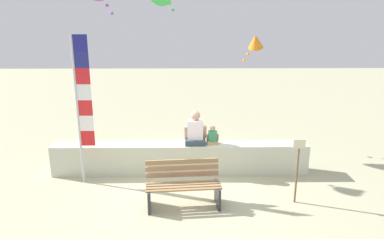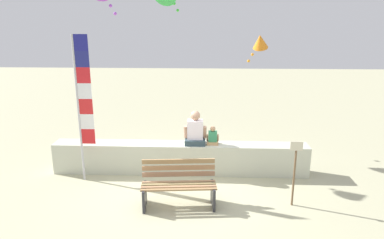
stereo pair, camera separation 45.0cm
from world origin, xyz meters
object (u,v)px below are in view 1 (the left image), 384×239
Objects in this scene: flag_banner at (81,101)px; sign_post at (297,166)px; park_bench at (183,186)px; person_child at (213,137)px; kite_orange at (255,41)px; person_adult at (195,131)px.

flag_banner reaches higher than sign_post.
flag_banner reaches higher than park_bench.
sign_post is (4.45, -1.00, -1.11)m from flag_banner.
park_bench is 2.86m from flag_banner.
park_bench is 1.78m from person_child.
kite_orange is 4.11m from sign_post.
person_child is at bearing 66.39° from park_bench.
flag_banner is (-2.87, -0.50, 1.00)m from person_child.
sign_post is (1.99, -1.49, -0.26)m from person_adult.
person_child is 0.33× the size of sign_post.
person_child is at bearing 0.06° from person_adult.
flag_banner reaches higher than kite_orange.
sign_post is at bearing -12.62° from flag_banner.
person_adult is 1.83× the size of person_child.
park_bench is 0.46× the size of flag_banner.
kite_orange is at bearing 56.80° from person_child.
flag_banner is at bearing -149.41° from kite_orange.
person_adult is (0.27, 1.56, 0.64)m from park_bench.
sign_post is at bearing 1.83° from park_bench.
person_child is at bearing 9.82° from flag_banner.
person_child is 2.17m from sign_post.
park_bench is at bearing -113.61° from person_child.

